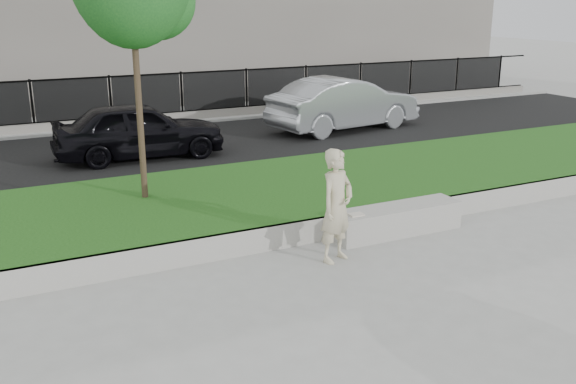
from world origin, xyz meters
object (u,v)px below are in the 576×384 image
car_dark (139,130)px  car_silver (344,104)px  stone_bench (396,220)px  man (337,206)px  book (356,215)px

car_dark → car_silver: (6.31, 0.83, 0.08)m
stone_bench → car_silver: 8.74m
stone_bench → man: man is taller
book → car_silver: 9.21m
book → car_silver: size_ratio=0.05×
stone_bench → book: (-0.86, -0.09, 0.25)m
car_dark → man: bearing=-169.8°
man → book: 0.87m
stone_bench → car_silver: bearing=64.7°
man → book: (0.64, 0.46, -0.37)m
book → car_dark: bearing=106.3°
book → car_silver: (4.59, 7.97, 0.33)m
stone_bench → man: 1.72m
man → stone_bench: bearing=-2.0°
stone_bench → car_silver: (3.73, 7.88, 0.58)m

